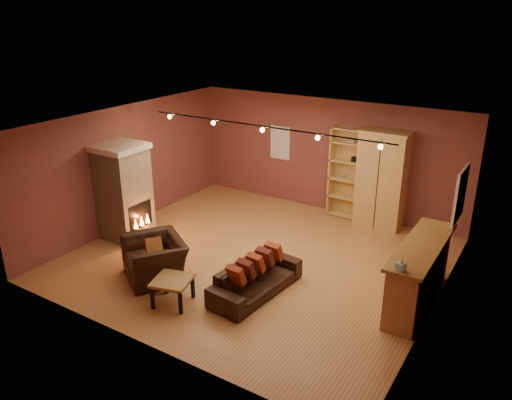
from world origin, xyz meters
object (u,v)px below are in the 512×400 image
Objects in this scene: bookcase at (349,172)px; coffee_table at (172,283)px; fireplace at (124,192)px; armchair at (154,252)px; bar_counter at (419,274)px; armoire at (382,179)px; loveseat at (256,273)px.

coffee_table is at bearing -100.93° from bookcase.
fireplace is 2.14m from armchair.
bar_counter is at bearing 32.32° from coffee_table.
bookcase is 0.88m from armoire.
loveseat is at bearing 48.61° from armchair.
armoire is at bearing -11.37° from bookcase.
loveseat reaches higher than coffee_table.
coffee_table is (-3.56, -2.25, -0.17)m from bar_counter.
loveseat is (-0.85, -4.06, -0.75)m from armoire.
fireplace reaches higher than loveseat.
fireplace is 6.30m from bar_counter.
fireplace is 0.90× the size of bar_counter.
fireplace is at bearing 149.87° from coffee_table.
coffee_table is (0.88, -0.52, -0.12)m from armchair.
armchair is (-1.91, -0.53, 0.13)m from loveseat.
fireplace is at bearing -142.04° from armoire.
loveseat is (0.01, -4.23, -0.73)m from bookcase.
armoire reaches higher than loveseat.
bookcase is at bearing 79.07° from coffee_table.
bar_counter is (1.68, -2.86, -0.57)m from armoire.
armoire is (0.86, -0.17, 0.03)m from bookcase.
coffee_table is (-1.88, -5.12, -0.74)m from armoire.
bookcase reaches higher than fireplace.
armchair is at bearing -29.89° from fireplace.
loveseat is at bearing 45.57° from coffee_table.
loveseat is 1.39× the size of armchair.
bar_counter reaches higher than armchair.
bookcase reaches higher than bar_counter.
bookcase is 2.87× the size of coffee_table.
fireplace is 3.17m from coffee_table.
bar_counter is 2.80m from loveseat.
coffee_table is (-1.02, -5.29, -0.72)m from bookcase.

